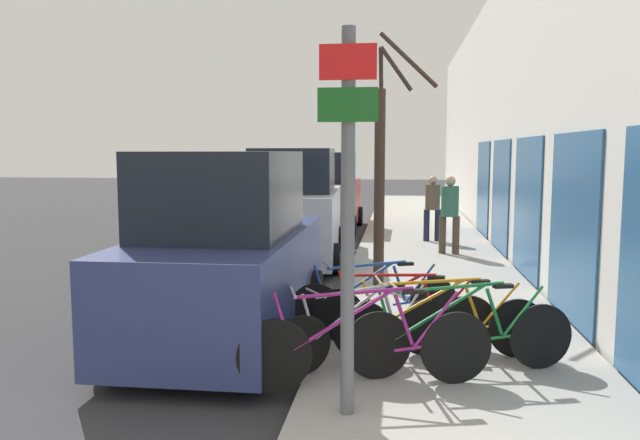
{
  "coord_description": "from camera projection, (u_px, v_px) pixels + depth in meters",
  "views": [
    {
      "loc": [
        1.93,
        -1.93,
        2.42
      ],
      "look_at": [
        0.78,
        7.14,
        1.41
      ],
      "focal_mm": 35.0,
      "sensor_mm": 36.0,
      "label": 1
    }
  ],
  "objects": [
    {
      "name": "street_tree",
      "position": [
        381.0,
        174.0,
        10.22
      ],
      "size": [
        1.0,
        1.0,
        4.17
      ],
      "color": "#3D2D23",
      "rests_on": "sidewalk_curb"
    },
    {
      "name": "parked_car_0",
      "position": [
        226.0,
        257.0,
        7.9
      ],
      "size": [
        2.07,
        4.36,
        2.42
      ],
      "rotation": [
        0.0,
        0.0,
        -0.0
      ],
      "color": "navy",
      "rests_on": "ground"
    },
    {
      "name": "parked_car_2",
      "position": [
        326.0,
        195.0,
        18.87
      ],
      "size": [
        2.04,
        4.55,
        2.38
      ],
      "rotation": [
        0.0,
        0.0,
        -0.01
      ],
      "color": "maroon",
      "rests_on": "ground"
    },
    {
      "name": "signpost",
      "position": [
        348.0,
        211.0,
        5.23
      ],
      "size": [
        0.5,
        0.14,
        3.28
      ],
      "color": "#595B60",
      "rests_on": "sidewalk_curb"
    },
    {
      "name": "pedestrian_near",
      "position": [
        433.0,
        203.0,
        15.67
      ],
      "size": [
        0.43,
        0.37,
        1.65
      ],
      "rotation": [
        0.0,
        0.0,
        3.3
      ],
      "color": "#1E2338",
      "rests_on": "sidewalk_curb"
    },
    {
      "name": "sidewalk_curb",
      "position": [
        424.0,
        243.0,
        15.89
      ],
      "size": [
        3.2,
        32.0,
        0.15
      ],
      "color": "#9E9B93",
      "rests_on": "ground"
    },
    {
      "name": "bicycle_0",
      "position": [
        367.0,
        346.0,
        5.95
      ],
      "size": [
        2.41,
        0.75,
        0.99
      ],
      "rotation": [
        0.0,
        0.0,
        1.84
      ],
      "color": "black",
      "rests_on": "sidewalk_curb"
    },
    {
      "name": "bicycle_4",
      "position": [
        402.0,
        314.0,
        7.29
      ],
      "size": [
        2.15,
        0.44,
        0.87
      ],
      "rotation": [
        0.0,
        0.0,
        1.48
      ],
      "color": "black",
      "rests_on": "sidewalk_curb"
    },
    {
      "name": "pedestrian_far",
      "position": [
        450.0,
        209.0,
        13.72
      ],
      "size": [
        0.44,
        0.38,
        1.73
      ],
      "rotation": [
        0.0,
        0.0,
        -0.26
      ],
      "color": "#4C3D2D",
      "rests_on": "sidewalk_curb"
    },
    {
      "name": "building_facade",
      "position": [
        499.0,
        118.0,
        15.24
      ],
      "size": [
        0.23,
        32.0,
        6.5
      ],
      "color": "silver",
      "rests_on": "ground"
    },
    {
      "name": "parked_car_1",
      "position": [
        295.0,
        211.0,
        13.53
      ],
      "size": [
        2.23,
        4.51,
        2.47
      ],
      "rotation": [
        0.0,
        0.0,
        0.06
      ],
      "color": "#B2B7BC",
      "rests_on": "ground"
    },
    {
      "name": "bicycle_2",
      "position": [
        365.0,
        330.0,
        6.64
      ],
      "size": [
        1.77,
        1.19,
        0.85
      ],
      "rotation": [
        0.0,
        0.0,
        2.16
      ],
      "color": "black",
      "rests_on": "sidewalk_curb"
    },
    {
      "name": "bicycle_5",
      "position": [
        375.0,
        301.0,
        7.87
      ],
      "size": [
        2.1,
        0.82,
        0.89
      ],
      "rotation": [
        0.0,
        0.0,
        1.92
      ],
      "color": "black",
      "rests_on": "sidewalk_curb"
    },
    {
      "name": "bicycle_3",
      "position": [
        441.0,
        324.0,
        6.81
      ],
      "size": [
        2.34,
        0.58,
        0.9
      ],
      "rotation": [
        0.0,
        0.0,
        1.76
      ],
      "color": "black",
      "rests_on": "sidewalk_curb"
    },
    {
      "name": "ground_plane",
      "position": [
        308.0,
        263.0,
        13.46
      ],
      "size": [
        80.0,
        80.0,
        0.0
      ],
      "primitive_type": "plane",
      "color": "#333335"
    },
    {
      "name": "bicycle_1",
      "position": [
        461.0,
        335.0,
        6.35
      ],
      "size": [
        2.35,
        0.79,
        0.95
      ],
      "rotation": [
        0.0,
        0.0,
        1.87
      ],
      "color": "black",
      "rests_on": "sidewalk_curb"
    }
  ]
}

